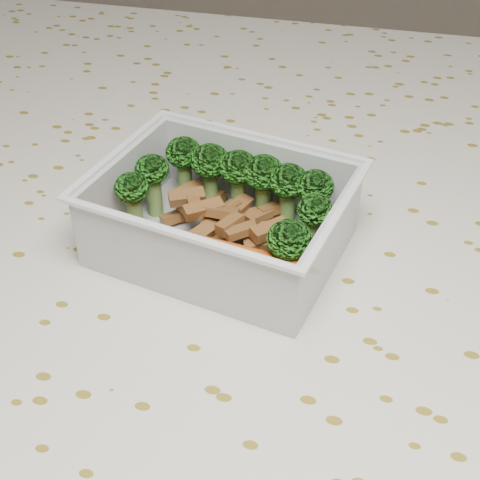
# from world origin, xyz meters

# --- Properties ---
(dining_table) EXTENTS (1.40, 0.90, 0.75)m
(dining_table) POSITION_xyz_m (0.00, 0.00, 0.67)
(dining_table) COLOR brown
(dining_table) RESTS_ON ground
(tablecloth) EXTENTS (1.46, 0.96, 0.19)m
(tablecloth) POSITION_xyz_m (0.00, 0.00, 0.72)
(tablecloth) COLOR beige
(tablecloth) RESTS_ON dining_table
(lunch_container) EXTENTS (0.20, 0.17, 0.06)m
(lunch_container) POSITION_xyz_m (-0.02, 0.01, 0.78)
(lunch_container) COLOR silver
(lunch_container) RESTS_ON tablecloth
(broccoli_florets) EXTENTS (0.16, 0.12, 0.05)m
(broccoli_florets) POSITION_xyz_m (-0.01, 0.03, 0.80)
(broccoli_florets) COLOR #608C3F
(broccoli_florets) RESTS_ON lunch_container
(meat_pile) EXTENTS (0.11, 0.08, 0.03)m
(meat_pile) POSITION_xyz_m (-0.01, 0.02, 0.77)
(meat_pile) COLOR brown
(meat_pile) RESTS_ON lunch_container
(sausage) EXTENTS (0.15, 0.04, 0.03)m
(sausage) POSITION_xyz_m (-0.02, -0.03, 0.78)
(sausage) COLOR #C34913
(sausage) RESTS_ON lunch_container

